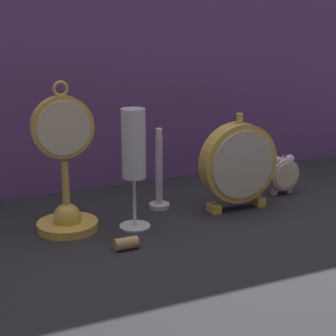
# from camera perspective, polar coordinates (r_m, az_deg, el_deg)

# --- Properties ---
(ground_plane) EXTENTS (4.00, 4.00, 0.00)m
(ground_plane) POSITION_cam_1_polar(r_m,az_deg,el_deg) (1.10, 1.72, -6.11)
(ground_plane) COLOR #232328
(fabric_backdrop_drape) EXTENTS (1.71, 0.01, 0.70)m
(fabric_backdrop_drape) POSITION_cam_1_polar(r_m,az_deg,el_deg) (1.32, -4.50, 13.02)
(fabric_backdrop_drape) COLOR #6B478E
(fabric_backdrop_drape) RESTS_ON ground_plane
(pocket_watch_on_stand) EXTENTS (0.12, 0.12, 0.29)m
(pocket_watch_on_stand) POSITION_cam_1_polar(r_m,az_deg,el_deg) (1.08, -10.38, -1.35)
(pocket_watch_on_stand) COLOR gold
(pocket_watch_on_stand) RESTS_ON ground_plane
(alarm_clock_twin_bell) EXTENTS (0.07, 0.03, 0.09)m
(alarm_clock_twin_bell) POSITION_cam_1_polar(r_m,az_deg,el_deg) (1.31, 11.58, -0.47)
(alarm_clock_twin_bell) COLOR silver
(alarm_clock_twin_bell) RESTS_ON ground_plane
(mantel_clock_silver) EXTENTS (0.17, 0.04, 0.21)m
(mantel_clock_silver) POSITION_cam_1_polar(r_m,az_deg,el_deg) (1.18, 7.16, 0.47)
(mantel_clock_silver) COLOR gold
(mantel_clock_silver) RESTS_ON ground_plane
(champagne_flute) EXTENTS (0.06, 0.06, 0.23)m
(champagne_flute) POSITION_cam_1_polar(r_m,az_deg,el_deg) (1.06, -3.51, 1.62)
(champagne_flute) COLOR silver
(champagne_flute) RESTS_ON ground_plane
(brass_candlestick) EXTENTS (0.04, 0.04, 0.17)m
(brass_candlestick) POSITION_cam_1_polar(r_m,az_deg,el_deg) (1.19, -0.75, -1.29)
(brass_candlestick) COLOR silver
(brass_candlestick) RESTS_ON ground_plane
(wine_cork) EXTENTS (0.04, 0.02, 0.02)m
(wine_cork) POSITION_cam_1_polar(r_m,az_deg,el_deg) (1.01, -4.26, -7.64)
(wine_cork) COLOR tan
(wine_cork) RESTS_ON ground_plane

